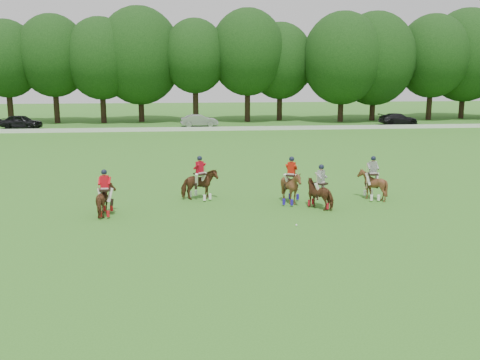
{
  "coord_description": "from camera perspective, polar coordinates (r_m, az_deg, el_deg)",
  "views": [
    {
      "loc": [
        -1.65,
        -20.58,
        6.53
      ],
      "look_at": [
        0.98,
        4.2,
        1.4
      ],
      "focal_mm": 40.0,
      "sensor_mm": 36.0,
      "label": 1
    }
  ],
  "objects": [
    {
      "name": "ground",
      "position": [
        21.65,
        -1.42,
        -5.92
      ],
      "size": [
        180.0,
        180.0,
        0.0
      ],
      "primitive_type": "plane",
      "color": "#367421",
      "rests_on": "ground"
    },
    {
      "name": "polo_red_c",
      "position": [
        26.63,
        5.48,
        -0.71
      ],
      "size": [
        1.87,
        1.95,
        2.37
      ],
      "color": "#482913",
      "rests_on": "ground"
    },
    {
      "name": "polo_ball",
      "position": [
        23.0,
        6.03,
        -4.81
      ],
      "size": [
        0.09,
        0.09,
        0.09
      ],
      "primitive_type": "sphere",
      "color": "white",
      "rests_on": "ground"
    },
    {
      "name": "car_mid",
      "position": [
        63.37,
        -4.37,
        6.34
      ],
      "size": [
        4.46,
        1.92,
        1.43
      ],
      "primitive_type": "imported",
      "rotation": [
        0.0,
        0.0,
        1.67
      ],
      "color": "#A1A0A5",
      "rests_on": "ground"
    },
    {
      "name": "polo_stripe_a",
      "position": [
        25.93,
        8.59,
        -1.36
      ],
      "size": [
        1.69,
        1.74,
        2.14
      ],
      "color": "#482913",
      "rests_on": "ground"
    },
    {
      "name": "polo_red_b",
      "position": [
        27.43,
        -4.29,
        -0.45
      ],
      "size": [
        2.02,
        1.98,
        2.26
      ],
      "color": "#482913",
      "rests_on": "ground"
    },
    {
      "name": "tree_line",
      "position": [
        68.67,
        -4.58,
        13.02
      ],
      "size": [
        117.98,
        14.32,
        14.75
      ],
      "color": "black",
      "rests_on": "ground"
    },
    {
      "name": "boundary_rail",
      "position": [
        58.94,
        -4.44,
        5.46
      ],
      "size": [
        120.0,
        0.1,
        0.44
      ],
      "primitive_type": "cube",
      "color": "white",
      "rests_on": "ground"
    },
    {
      "name": "car_right",
      "position": [
        68.55,
        16.53,
        6.27
      ],
      "size": [
        4.83,
        2.17,
        1.37
      ],
      "primitive_type": "imported",
      "rotation": [
        0.0,
        0.0,
        1.62
      ],
      "color": "black",
      "rests_on": "ground"
    },
    {
      "name": "polo_stripe_b",
      "position": [
        28.22,
        13.91,
        -0.42
      ],
      "size": [
        1.28,
        1.43,
        2.25
      ],
      "color": "#482913",
      "rests_on": "ground"
    },
    {
      "name": "car_left",
      "position": [
        65.94,
        -22.31,
        5.78
      ],
      "size": [
        4.93,
        2.88,
        1.58
      ],
      "primitive_type": "imported",
      "rotation": [
        0.0,
        0.0,
        1.34
      ],
      "color": "black",
      "rests_on": "ground"
    },
    {
      "name": "polo_red_a",
      "position": [
        25.09,
        -14.16,
        -2.02
      ],
      "size": [
        1.04,
        1.69,
        2.15
      ],
      "color": "#482913",
      "rests_on": "ground"
    }
  ]
}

